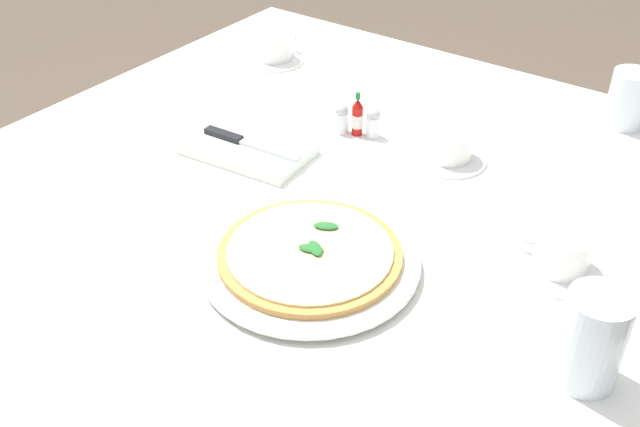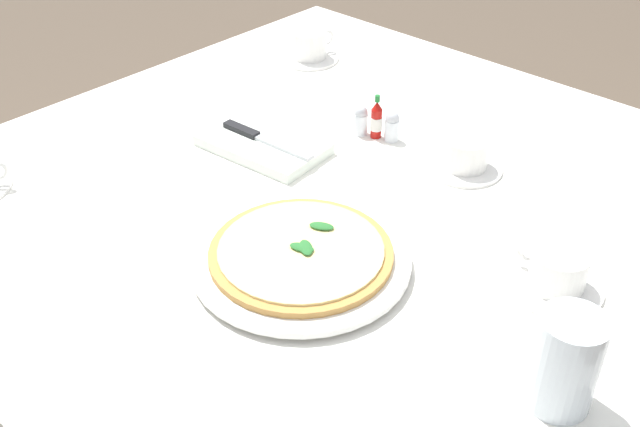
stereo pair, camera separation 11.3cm
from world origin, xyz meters
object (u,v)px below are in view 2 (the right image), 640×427
pizza_plate (301,260)px  water_glass_near_left (564,367)px  pizza (301,252)px  pepper_shaker (361,121)px  dinner_knife (264,138)px  coffee_cup_left_edge (466,155)px  salt_shaker (392,128)px  coffee_cup_near_right (557,273)px  coffee_cup_right_edge (309,47)px  hot_sauce_bottle (376,120)px  napkin_folded (263,144)px

pizza_plate → water_glass_near_left: size_ratio=2.50×
pizza_plate → pizza: pizza is taller
pepper_shaker → dinner_knife: bearing=-118.6°
pepper_shaker → coffee_cup_left_edge: bearing=7.2°
dinner_knife → salt_shaker: 0.23m
coffee_cup_near_right → salt_shaker: bearing=157.5°
coffee_cup_right_edge → pepper_shaker: size_ratio=2.35×
coffee_cup_right_edge → coffee_cup_left_edge: 0.53m
coffee_cup_left_edge → hot_sauce_bottle: 0.18m
pizza → pepper_shaker: bearing=118.0°
dinner_knife → pepper_shaker: (0.09, 0.16, 0.00)m
coffee_cup_near_right → pepper_shaker: coffee_cup_near_right is taller
hot_sauce_bottle → coffee_cup_right_edge: bearing=152.3°
coffee_cup_near_right → napkin_folded: bearing=-179.2°
coffee_cup_near_right → water_glass_near_left: 0.20m
coffee_cup_left_edge → dinner_knife: coffee_cup_left_edge is taller
pizza_plate → hot_sauce_bottle: bearing=113.7°
napkin_folded → water_glass_near_left: bearing=-19.7°
coffee_cup_right_edge → hot_sauce_bottle: 0.37m
coffee_cup_left_edge → pizza: bearing=-93.3°
coffee_cup_right_edge → napkin_folded: 0.40m
pizza → dinner_knife: pizza is taller
pizza_plate → water_glass_near_left: bearing=3.2°
hot_sauce_bottle → salt_shaker: hot_sauce_bottle is taller
hot_sauce_bottle → dinner_knife: bearing=-124.1°
napkin_folded → coffee_cup_near_right: bearing=-4.5°
water_glass_near_left → napkin_folded: (-0.66, 0.17, -0.04)m
napkin_folded → salt_shaker: size_ratio=4.11×
coffee_cup_left_edge → coffee_cup_near_right: bearing=-34.1°
water_glass_near_left → pepper_shaker: bearing=150.0°
water_glass_near_left → hot_sauce_bottle: bearing=147.9°
pizza_plate → coffee_cup_left_edge: size_ratio=2.37×
coffee_cup_right_edge → pepper_shaker: (0.30, -0.18, -0.00)m
pizza → napkin_folded: (-0.28, 0.19, -0.01)m
pizza_plate → pizza: 0.01m
coffee_cup_right_edge → napkin_folded: (0.21, -0.34, -0.02)m
napkin_folded → pepper_shaker: size_ratio=4.11×
pizza → salt_shaker: bearing=109.4°
napkin_folded → hot_sauce_bottle: size_ratio=2.78×
pizza → pepper_shaker: size_ratio=4.60×
coffee_cup_near_right → pepper_shaker: 0.50m
coffee_cup_right_edge → coffee_cup_near_right: coffee_cup_right_edge is taller
coffee_cup_near_right → water_glass_near_left: water_glass_near_left is taller
pizza_plate → salt_shaker: salt_shaker is taller
coffee_cup_left_edge → dinner_knife: bearing=-147.7°
coffee_cup_right_edge → coffee_cup_near_right: bearing=-23.4°
water_glass_near_left → napkin_folded: size_ratio=0.54×
napkin_folded → dinner_knife: dinner_knife is taller
coffee_cup_near_right → hot_sauce_bottle: (-0.44, 0.16, 0.01)m
salt_shaker → pepper_shaker: same height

